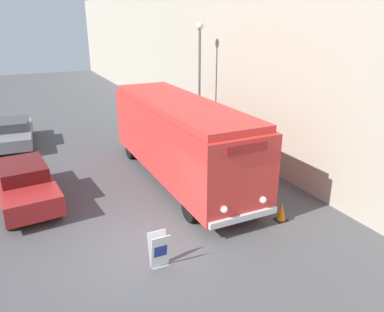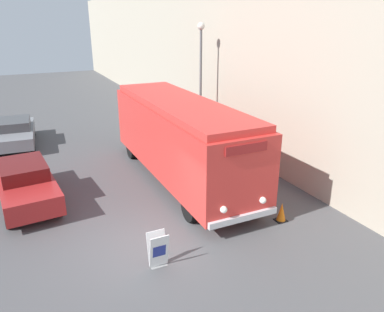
# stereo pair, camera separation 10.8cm
# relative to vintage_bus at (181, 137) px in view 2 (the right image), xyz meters

# --- Properties ---
(ground_plane) EXTENTS (80.00, 80.00, 0.00)m
(ground_plane) POSITION_rel_vintage_bus_xyz_m (-2.89, -4.05, -1.83)
(ground_plane) COLOR #4C4C4F
(building_wall_right) EXTENTS (0.30, 60.00, 8.14)m
(building_wall_right) POSITION_rel_vintage_bus_xyz_m (3.96, 5.95, 2.24)
(building_wall_right) COLOR #B2A893
(building_wall_right) RESTS_ON ground_plane
(vintage_bus) EXTENTS (2.53, 9.43, 3.28)m
(vintage_bus) POSITION_rel_vintage_bus_xyz_m (0.00, 0.00, 0.00)
(vintage_bus) COLOR black
(vintage_bus) RESTS_ON ground_plane
(sign_board) EXTENTS (0.52, 0.37, 0.99)m
(sign_board) POSITION_rel_vintage_bus_xyz_m (-2.90, -5.05, -1.35)
(sign_board) COLOR gray
(sign_board) RESTS_ON ground_plane
(streetlamp) EXTENTS (0.36, 0.36, 6.08)m
(streetlamp) POSITION_rel_vintage_bus_xyz_m (2.79, 3.79, 2.14)
(streetlamp) COLOR #595E60
(streetlamp) RESTS_ON ground_plane
(parked_car_near) EXTENTS (2.13, 4.68, 1.49)m
(parked_car_near) POSITION_rel_vintage_bus_xyz_m (-5.85, 0.49, -1.07)
(parked_car_near) COLOR black
(parked_car_near) RESTS_ON ground_plane
(parked_car_mid) EXTENTS (2.16, 4.59, 1.35)m
(parked_car_mid) POSITION_rel_vintage_bus_xyz_m (-6.01, 7.72, -1.14)
(parked_car_mid) COLOR black
(parked_car_mid) RESTS_ON ground_plane
(traffic_cone) EXTENTS (0.36, 0.36, 0.64)m
(traffic_cone) POSITION_rel_vintage_bus_xyz_m (1.58, -4.55, -1.52)
(traffic_cone) COLOR black
(traffic_cone) RESTS_ON ground_plane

